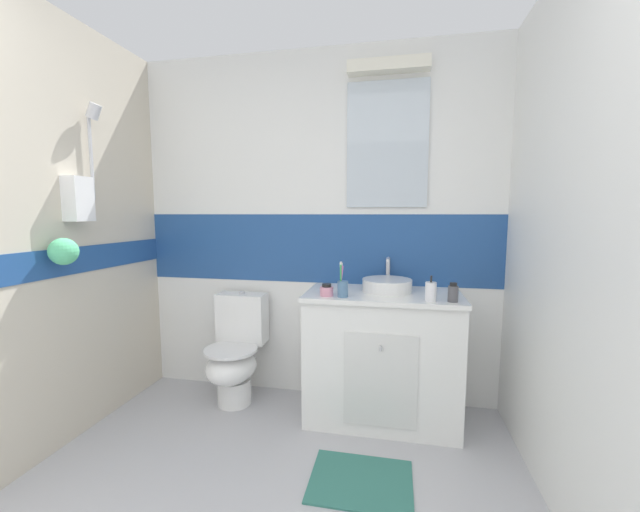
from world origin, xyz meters
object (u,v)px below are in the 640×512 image
at_px(toothbrush_cup, 343,288).
at_px(hair_gel_jar, 327,290).
at_px(toilet, 236,353).
at_px(soap_dispenser, 431,291).
at_px(lotion_bottle_short, 453,293).
at_px(sink_basin, 387,284).

bearing_deg(toothbrush_cup, hair_gel_jar, 172.74).
distance_m(toilet, soap_dispenser, 1.44).
xyz_separation_m(toothbrush_cup, lotion_bottle_short, (0.64, -0.00, -0.01)).
distance_m(soap_dispenser, hair_gel_jar, 0.62).
relative_size(toilet, lotion_bottle_short, 6.97).
height_order(toilet, lotion_bottle_short, lotion_bottle_short).
distance_m(toilet, hair_gel_jar, 0.89).
xyz_separation_m(soap_dispenser, lotion_bottle_short, (0.12, -0.00, -0.00)).
relative_size(sink_basin, soap_dispenser, 2.42).
bearing_deg(toilet, hair_gel_jar, -15.11).
height_order(toothbrush_cup, hair_gel_jar, toothbrush_cup).
distance_m(toothbrush_cup, lotion_bottle_short, 0.64).
bearing_deg(lotion_bottle_short, hair_gel_jar, 178.87).
bearing_deg(lotion_bottle_short, sink_basin, 148.44).
distance_m(toothbrush_cup, hair_gel_jar, 0.10).
xyz_separation_m(sink_basin, toothbrush_cup, (-0.26, -0.23, 0.01)).
relative_size(soap_dispenser, lotion_bottle_short, 1.34).
height_order(toilet, soap_dispenser, soap_dispenser).
relative_size(toilet, soap_dispenser, 5.18).
xyz_separation_m(sink_basin, toilet, (-1.06, -0.03, -0.53)).
distance_m(toothbrush_cup, soap_dispenser, 0.52).
height_order(toilet, toothbrush_cup, toothbrush_cup).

